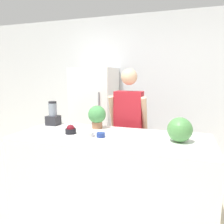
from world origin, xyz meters
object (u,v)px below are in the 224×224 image
Objects in this scene: refrigerator at (95,117)px; bowl_cream at (85,133)px; bowl_cherries at (71,130)px; bowl_small_blue at (101,135)px; blender at (53,115)px; person at (129,128)px; watermelon at (180,130)px; potted_plant at (97,116)px.

bowl_cream is (0.52, -1.48, 0.12)m from refrigerator.
bowl_cherries is 1.33× the size of bowl_small_blue.
blender is at bearing 149.85° from bowl_cream.
bowl_small_blue is (-0.10, -0.78, 0.10)m from person.
bowl_cherries is at bearing -179.30° from watermelon.
blender is at bearing -95.81° from refrigerator.
person is at bearing 132.52° from watermelon.
potted_plant is at bearing 93.37° from bowl_cream.
person is 0.89m from bowl_cherries.
blender is 0.61m from potted_plant.
refrigerator reaches higher than blender.
person reaches higher than bowl_small_blue.
watermelon is at bearing 0.70° from bowl_cherries.
person is 5.97× the size of potted_plant.
potted_plant is (0.49, -1.10, 0.24)m from refrigerator.
refrigerator reaches higher than person.
refrigerator is 5.50× the size of blender.
refrigerator is 1.23m from potted_plant.
watermelon is 1.97× the size of bowl_cherries.
blender is (-0.63, 0.37, 0.09)m from bowl_cream.
bowl_small_blue is (0.37, -0.03, -0.02)m from bowl_cherries.
bowl_small_blue is at bearing -62.39° from potted_plant.
bowl_cream is at bearing -30.15° from blender.
watermelon is 1.31× the size of bowl_cream.
bowl_small_blue is (0.16, 0.02, -0.01)m from bowl_cream.
person is 18.59× the size of bowl_small_blue.
person is 0.56m from potted_plant.
refrigerator is at bearing 135.84° from watermelon.
bowl_cherries is at bearing 175.86° from bowl_small_blue.
watermelon is 2.62× the size of bowl_small_blue.
potted_plant reaches higher than bowl_small_blue.
bowl_small_blue is (0.68, -1.46, 0.11)m from refrigerator.
bowl_small_blue is at bearing -4.14° from bowl_cherries.
bowl_small_blue is at bearing -177.02° from watermelon.
person is at bearing 82.53° from bowl_small_blue.
watermelon is 0.76× the size of blender.
bowl_cherries is at bearing -121.89° from person.
bowl_cream is 0.58× the size of blender.
refrigerator is at bearing 109.24° from bowl_cream.
bowl_small_blue is (-0.78, -0.04, -0.11)m from watermelon.
potted_plant is at bearing 61.50° from bowl_cherries.
refrigerator is 6.11× the size of potted_plant.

